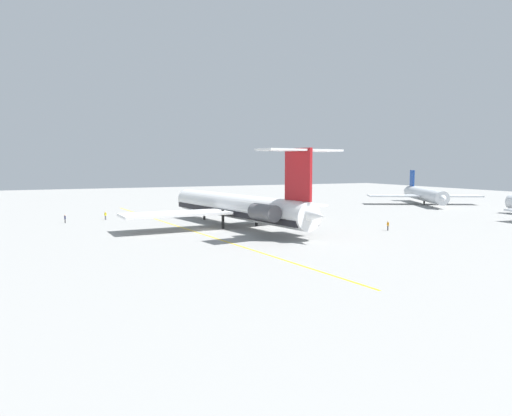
{
  "coord_description": "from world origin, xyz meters",
  "views": [
    {
      "loc": [
        77.05,
        -25.56,
        11.42
      ],
      "look_at": [
        -1.88,
        10.29,
        3.23
      ],
      "focal_mm": 32.87,
      "sensor_mm": 36.0,
      "label": 1
    }
  ],
  "objects_px": {
    "airliner_far_left": "(425,195)",
    "ground_crew_portside": "(388,224)",
    "main_jetliner": "(240,207)",
    "ground_crew_near_nose": "(65,218)",
    "safety_cone_nose": "(269,208)",
    "ground_crew_near_tail": "(105,215)",
    "ground_crew_starboard": "(260,206)"
  },
  "relations": [
    {
      "from": "ground_crew_near_nose",
      "to": "ground_crew_near_tail",
      "type": "bearing_deg",
      "value": -5.43
    },
    {
      "from": "ground_crew_near_nose",
      "to": "main_jetliner",
      "type": "bearing_deg",
      "value": -57.2
    },
    {
      "from": "main_jetliner",
      "to": "ground_crew_starboard",
      "type": "xyz_separation_m",
      "value": [
        -26.86,
        16.56,
        -2.64
      ]
    },
    {
      "from": "airliner_far_left",
      "to": "main_jetliner",
      "type": "bearing_deg",
      "value": -44.1
    },
    {
      "from": "main_jetliner",
      "to": "ground_crew_near_tail",
      "type": "xyz_separation_m",
      "value": [
        -21.73,
        -20.79,
        -2.66
      ]
    },
    {
      "from": "ground_crew_near_nose",
      "to": "ground_crew_starboard",
      "type": "xyz_separation_m",
      "value": [
        -7.63,
        45.12,
        0.07
      ]
    },
    {
      "from": "ground_crew_near_tail",
      "to": "ground_crew_portside",
      "type": "relative_size",
      "value": 1.04
    },
    {
      "from": "airliner_far_left",
      "to": "ground_crew_near_nose",
      "type": "height_order",
      "value": "airliner_far_left"
    },
    {
      "from": "airliner_far_left",
      "to": "ground_crew_portside",
      "type": "distance_m",
      "value": 57.0
    },
    {
      "from": "ground_crew_near_tail",
      "to": "main_jetliner",
      "type": "bearing_deg",
      "value": -130.85
    },
    {
      "from": "ground_crew_near_nose",
      "to": "safety_cone_nose",
      "type": "height_order",
      "value": "ground_crew_near_nose"
    },
    {
      "from": "main_jetliner",
      "to": "safety_cone_nose",
      "type": "distance_m",
      "value": 34.08
    },
    {
      "from": "main_jetliner",
      "to": "safety_cone_nose",
      "type": "xyz_separation_m",
      "value": [
        -27.77,
        19.44,
        -3.48
      ]
    },
    {
      "from": "main_jetliner",
      "to": "ground_crew_near_nose",
      "type": "distance_m",
      "value": 34.53
    },
    {
      "from": "ground_crew_starboard",
      "to": "ground_crew_portside",
      "type": "bearing_deg",
      "value": 23.31
    },
    {
      "from": "airliner_far_left",
      "to": "ground_crew_starboard",
      "type": "bearing_deg",
      "value": -68.44
    },
    {
      "from": "airliner_far_left",
      "to": "ground_crew_starboard",
      "type": "distance_m",
      "value": 49.04
    },
    {
      "from": "safety_cone_nose",
      "to": "airliner_far_left",
      "type": "bearing_deg",
      "value": 82.73
    },
    {
      "from": "main_jetliner",
      "to": "ground_crew_near_nose",
      "type": "relative_size",
      "value": 28.48
    },
    {
      "from": "ground_crew_starboard",
      "to": "safety_cone_nose",
      "type": "relative_size",
      "value": 3.2
    },
    {
      "from": "ground_crew_starboard",
      "to": "ground_crew_near_nose",
      "type": "bearing_deg",
      "value": -63.89
    },
    {
      "from": "airliner_far_left",
      "to": "safety_cone_nose",
      "type": "distance_m",
      "value": 46.32
    },
    {
      "from": "airliner_far_left",
      "to": "safety_cone_nose",
      "type": "bearing_deg",
      "value": -69.92
    },
    {
      "from": "ground_crew_near_nose",
      "to": "airliner_far_left",
      "type": "bearing_deg",
      "value": -21.6
    },
    {
      "from": "airliner_far_left",
      "to": "ground_crew_near_nose",
      "type": "relative_size",
      "value": 18.14
    },
    {
      "from": "airliner_far_left",
      "to": "ground_crew_near_tail",
      "type": "distance_m",
      "value": 86.13
    },
    {
      "from": "ground_crew_starboard",
      "to": "airliner_far_left",
      "type": "bearing_deg",
      "value": 100.72
    },
    {
      "from": "airliner_far_left",
      "to": "ground_crew_near_nose",
      "type": "bearing_deg",
      "value": -61.01
    },
    {
      "from": "ground_crew_portside",
      "to": "ground_crew_starboard",
      "type": "xyz_separation_m",
      "value": [
        -41.35,
        -4.93,
        0.06
      ]
    },
    {
      "from": "ground_crew_starboard",
      "to": "safety_cone_nose",
      "type": "distance_m",
      "value": 3.13
    },
    {
      "from": "ground_crew_near_nose",
      "to": "ground_crew_near_tail",
      "type": "distance_m",
      "value": 8.16
    },
    {
      "from": "ground_crew_portside",
      "to": "safety_cone_nose",
      "type": "height_order",
      "value": "ground_crew_portside"
    }
  ]
}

